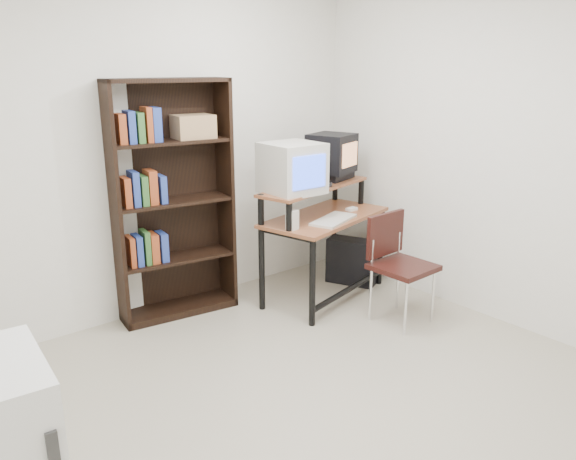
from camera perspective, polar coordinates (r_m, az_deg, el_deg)
floor at (r=3.44m, az=3.32°, el=-18.63°), size 4.00×4.00×0.01m
back_wall at (r=4.53m, az=-14.01°, el=7.48°), size 4.00×0.01×2.60m
right_wall at (r=4.49m, az=22.82°, el=6.60°), size 0.01×4.00×2.60m
computer_desk at (r=4.81m, az=3.59°, el=0.95°), size 1.28×0.84×0.98m
crt_monitor at (r=4.52m, az=0.43°, el=6.30°), size 0.44×0.45×0.40m
vcr at (r=5.07m, az=4.56°, el=5.52°), size 0.42×0.35×0.08m
crt_tv at (r=5.01m, az=4.48°, el=7.80°), size 0.45×0.44×0.34m
cd_spindle at (r=4.76m, az=3.80°, el=4.62°), size 0.13×0.13×0.05m
keyboard at (r=4.62m, az=4.65°, el=0.96°), size 0.51×0.35×0.03m
mousepad at (r=4.99m, az=6.50°, el=1.90°), size 0.22×0.18×0.01m
mouse at (r=4.98m, az=6.49°, el=2.09°), size 0.10×0.07×0.03m
desk_speaker at (r=4.35m, az=0.43°, el=0.94°), size 0.09×0.09×0.17m
pc_tower at (r=5.26m, az=6.52°, el=-3.16°), size 0.37×0.49×0.42m
school_chair at (r=4.48m, az=10.95°, el=-2.65°), size 0.44×0.44×0.85m
bookshelf at (r=4.51m, az=-11.82°, el=3.17°), size 0.97×0.44×1.87m
wall_outlet at (r=5.33m, az=10.66°, el=-2.07°), size 0.02×0.08×0.12m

